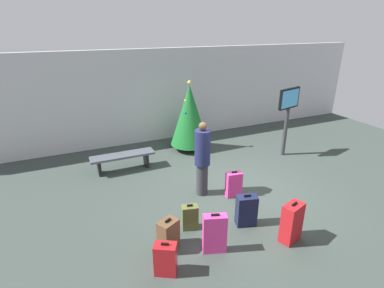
{
  "coord_description": "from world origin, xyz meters",
  "views": [
    {
      "loc": [
        -3.52,
        -5.47,
        3.87
      ],
      "look_at": [
        -0.52,
        1.28,
        0.9
      ],
      "focal_mm": 27.88,
      "sensor_mm": 36.0,
      "label": 1
    }
  ],
  "objects": [
    {
      "name": "suitcase_4",
      "position": [
        -2.12,
        -1.25,
        0.3
      ],
      "size": [
        0.44,
        0.39,
        0.63
      ],
      "color": "brown",
      "rests_on": "ground_plane"
    },
    {
      "name": "traveller_0",
      "position": [
        -0.71,
        0.24,
        0.97
      ],
      "size": [
        0.51,
        0.51,
        1.84
      ],
      "color": "#333338",
      "rests_on": "ground_plane"
    },
    {
      "name": "suitcase_5",
      "position": [
        -0.41,
        -1.22,
        0.33
      ],
      "size": [
        0.46,
        0.34,
        0.7
      ],
      "color": "#141938",
      "rests_on": "ground_plane"
    },
    {
      "name": "flight_info_kiosk",
      "position": [
        2.67,
        1.32,
        1.49
      ],
      "size": [
        0.88,
        0.3,
        2.13
      ],
      "color": "#333338",
      "rests_on": "ground_plane"
    },
    {
      "name": "suitcase_1",
      "position": [
        -0.06,
        -0.16,
        0.31
      ],
      "size": [
        0.39,
        0.25,
        0.66
      ],
      "color": "#E5388C",
      "rests_on": "ground_plane"
    },
    {
      "name": "back_wall",
      "position": [
        0.0,
        4.32,
        1.58
      ],
      "size": [
        16.0,
        0.2,
        3.15
      ],
      "primitive_type": "cube",
      "color": "silver",
      "rests_on": "ground_plane"
    },
    {
      "name": "ground_plane",
      "position": [
        0.0,
        0.0,
        0.0
      ],
      "size": [
        16.0,
        16.0,
        0.0
      ],
      "primitive_type": "plane",
      "color": "#38423D"
    },
    {
      "name": "suitcase_0",
      "position": [
        -1.52,
        -0.86,
        0.26
      ],
      "size": [
        0.36,
        0.27,
        0.56
      ],
      "color": "#59602D",
      "rests_on": "ground_plane"
    },
    {
      "name": "suitcase_6",
      "position": [
        0.09,
        -1.98,
        0.4
      ],
      "size": [
        0.48,
        0.37,
        0.83
      ],
      "color": "#B2191E",
      "rests_on": "ground_plane"
    },
    {
      "name": "holiday_tree",
      "position": [
        0.15,
        2.97,
        1.17
      ],
      "size": [
        1.24,
        1.24,
        2.27
      ],
      "color": "#4C3319",
      "rests_on": "ground_plane"
    },
    {
      "name": "suitcase_3",
      "position": [
        -2.36,
        -1.79,
        0.29
      ],
      "size": [
        0.43,
        0.38,
        0.62
      ],
      "color": "#B2191E",
      "rests_on": "ground_plane"
    },
    {
      "name": "suitcase_2",
      "position": [
        -1.38,
        -1.65,
        0.38
      ],
      "size": [
        0.46,
        0.3,
        0.8
      ],
      "color": "#E5388C",
      "rests_on": "ground_plane"
    },
    {
      "name": "waiting_bench",
      "position": [
        -2.2,
        2.31,
        0.37
      ],
      "size": [
        1.77,
        0.44,
        0.48
      ],
      "color": "#4C5159",
      "rests_on": "ground_plane"
    }
  ]
}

